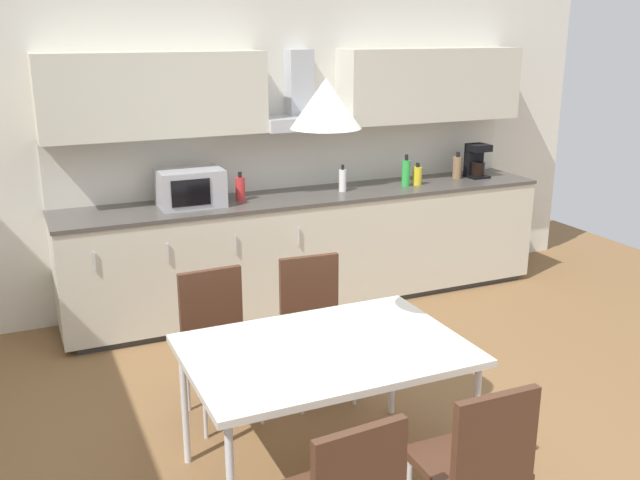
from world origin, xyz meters
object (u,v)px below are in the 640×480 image
(bottle_red, at_px, (240,188))
(dining_table, at_px, (325,355))
(bottle_yellow, at_px, (417,176))
(bottle_green, at_px, (406,173))
(chair_far_right, at_px, (314,313))
(pendant_lamp, at_px, (326,103))
(chair_near_right, at_px, (478,457))
(chair_far_left, at_px, (217,329))
(coffee_maker, at_px, (476,161))
(microwave, at_px, (190,188))
(bottle_white, at_px, (343,180))
(bottle_brown, at_px, (457,167))

(bottle_red, bearing_deg, dining_table, -97.90)
(bottle_yellow, bearing_deg, bottle_green, -178.95)
(chair_far_right, xyz_separation_m, pendant_lamp, (-0.31, -0.85, 1.37))
(bottle_yellow, xyz_separation_m, chair_near_right, (-1.58, -3.07, -0.48))
(chair_far_left, height_order, chair_far_right, same)
(chair_near_right, bearing_deg, dining_table, 109.83)
(coffee_maker, height_order, bottle_yellow, coffee_maker)
(bottle_red, height_order, pendant_lamp, pendant_lamp)
(microwave, height_order, pendant_lamp, pendant_lamp)
(bottle_yellow, bearing_deg, pendant_lamp, -130.16)
(bottle_yellow, xyz_separation_m, pendant_lamp, (-1.88, -2.23, 0.89))
(bottle_green, distance_m, bottle_white, 0.58)
(chair_far_left, bearing_deg, bottle_green, 33.65)
(dining_table, bearing_deg, bottle_green, 51.58)
(chair_far_right, bearing_deg, chair_near_right, -90.24)
(bottle_brown, height_order, dining_table, bottle_brown)
(coffee_maker, relative_size, chair_far_left, 0.34)
(chair_far_right, height_order, pendant_lamp, pendant_lamp)
(coffee_maker, height_order, bottle_red, coffee_maker)
(bottle_brown, distance_m, dining_table, 3.32)
(bottle_green, height_order, bottle_white, bottle_green)
(bottle_green, bearing_deg, bottle_white, 176.70)
(chair_far_left, bearing_deg, bottle_brown, 28.96)
(bottle_yellow, distance_m, dining_table, 2.94)
(bottle_white, bearing_deg, bottle_yellow, -2.58)
(microwave, bearing_deg, dining_table, -88.06)
(bottle_green, relative_size, dining_table, 0.20)
(coffee_maker, xyz_separation_m, bottle_yellow, (-0.66, -0.08, -0.07))
(bottle_yellow, height_order, chair_far_right, bottle_yellow)
(coffee_maker, height_order, dining_table, coffee_maker)
(bottle_red, relative_size, chair_near_right, 0.26)
(bottle_yellow, bearing_deg, dining_table, -130.16)
(chair_far_right, bearing_deg, microwave, 105.19)
(bottle_red, xyz_separation_m, pendant_lamp, (-0.32, -2.30, 0.88))
(bottle_green, height_order, chair_near_right, bottle_green)
(microwave, xyz_separation_m, bottle_yellow, (1.96, -0.05, -0.06))
(bottle_yellow, height_order, dining_table, bottle_yellow)
(bottle_red, relative_size, bottle_white, 1.01)
(bottle_white, distance_m, chair_far_right, 1.73)
(bottle_white, relative_size, chair_far_left, 0.25)
(bottle_yellow, bearing_deg, bottle_white, 177.42)
(microwave, distance_m, bottle_green, 1.84)
(bottle_green, relative_size, chair_far_left, 0.31)
(bottle_brown, height_order, bottle_red, bottle_brown)
(dining_table, relative_size, chair_far_right, 1.56)
(bottle_yellow, bearing_deg, chair_far_left, -147.72)
(coffee_maker, xyz_separation_m, chair_far_right, (-2.23, -1.46, -0.55))
(bottle_brown, relative_size, bottle_green, 0.88)
(dining_table, bearing_deg, pendant_lamp, 180.00)
(bottle_yellow, bearing_deg, chair_far_right, -138.60)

